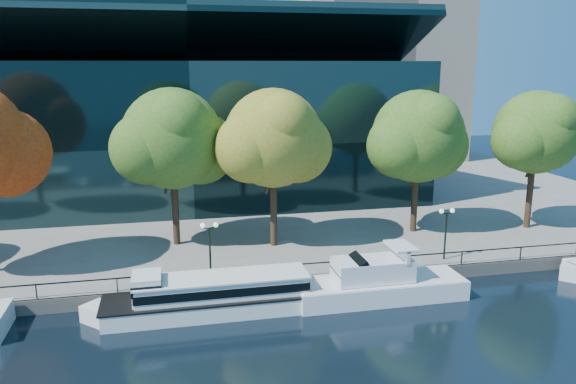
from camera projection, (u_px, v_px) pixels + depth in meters
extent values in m
plane|color=black|center=(275.00, 313.00, 36.39)|extent=(160.00, 160.00, 0.00)
cube|color=slate|center=(220.00, 187.00, 71.02)|extent=(90.00, 67.00, 1.00)
cube|color=#47443F|center=(267.00, 287.00, 39.19)|extent=(90.00, 0.25, 1.00)
cube|color=black|center=(266.00, 267.00, 39.05)|extent=(88.20, 0.08, 0.08)
cube|color=black|center=(266.00, 274.00, 39.16)|extent=(0.07, 0.07, 0.90)
cube|color=black|center=(187.00, 133.00, 64.22)|extent=(50.00, 24.00, 16.00)
cube|color=black|center=(185.00, 46.00, 58.28)|extent=(50.00, 17.14, 7.86)
cube|color=white|center=(215.00, 304.00, 36.36)|extent=(13.98, 3.39, 1.10)
cube|color=black|center=(215.00, 296.00, 36.23)|extent=(14.26, 3.46, 0.12)
cube|color=white|center=(102.00, 314.00, 34.90)|extent=(2.81, 2.81, 1.10)
cube|color=white|center=(222.00, 286.00, 36.20)|extent=(10.90, 2.78, 1.20)
cube|color=black|center=(222.00, 285.00, 36.18)|extent=(11.04, 2.85, 0.55)
cube|color=white|center=(222.00, 277.00, 36.05)|extent=(11.18, 2.92, 0.10)
cube|color=white|center=(147.00, 288.00, 35.15)|extent=(1.80, 2.38, 1.80)
cube|color=black|center=(147.00, 285.00, 35.10)|extent=(1.85, 2.44, 0.70)
cube|color=white|center=(380.00, 289.00, 38.44)|extent=(11.72, 3.35, 1.34)
cube|color=white|center=(297.00, 297.00, 37.22)|extent=(2.56, 2.56, 1.34)
cube|color=white|center=(380.00, 280.00, 38.29)|extent=(11.48, 3.28, 0.09)
cube|color=white|center=(373.00, 269.00, 37.98)|extent=(5.27, 2.51, 1.45)
cube|color=black|center=(351.00, 269.00, 37.64)|extent=(2.31, 2.41, 1.83)
cube|color=white|center=(401.00, 252.00, 38.16)|extent=(0.28, 2.61, 0.89)
cube|color=white|center=(401.00, 246.00, 38.06)|extent=(1.56, 2.61, 0.17)
cube|color=white|center=(574.00, 273.00, 41.71)|extent=(2.18, 2.18, 1.18)
sphere|color=#9B210C|center=(5.00, 153.00, 40.23)|extent=(6.41, 6.41, 6.41)
cylinder|color=black|center=(175.00, 203.00, 46.28)|extent=(0.56, 0.56, 7.10)
cylinder|color=black|center=(180.00, 169.00, 45.95)|extent=(1.15, 1.73, 3.56)
cylinder|color=black|center=(169.00, 174.00, 45.34)|extent=(1.05, 1.19, 3.18)
sphere|color=#32561B|center=(172.00, 139.00, 45.09)|extent=(8.18, 8.18, 8.18)
sphere|color=#32561B|center=(200.00, 148.00, 46.95)|extent=(6.13, 6.13, 6.13)
sphere|color=#32561B|center=(146.00, 148.00, 44.02)|extent=(5.72, 5.72, 5.72)
sphere|color=#32561B|center=(177.00, 123.00, 43.29)|extent=(4.91, 4.91, 4.91)
cylinder|color=black|center=(274.00, 203.00, 46.00)|extent=(0.56, 0.56, 7.16)
cylinder|color=black|center=(279.00, 169.00, 45.66)|extent=(1.15, 1.74, 3.59)
cylinder|color=black|center=(269.00, 174.00, 45.05)|extent=(1.06, 1.20, 3.21)
sphere|color=olive|center=(273.00, 138.00, 44.79)|extent=(7.95, 7.95, 7.95)
sphere|color=olive|center=(296.00, 147.00, 46.60)|extent=(5.96, 5.96, 5.96)
sphere|color=olive|center=(250.00, 148.00, 43.75)|extent=(5.56, 5.56, 5.56)
sphere|color=olive|center=(282.00, 123.00, 43.05)|extent=(4.77, 4.77, 4.77)
cylinder|color=black|center=(415.00, 194.00, 49.96)|extent=(0.56, 0.56, 6.86)
cylinder|color=black|center=(421.00, 164.00, 49.65)|extent=(1.12, 1.68, 3.44)
cylinder|color=black|center=(413.00, 168.00, 49.04)|extent=(1.03, 1.16, 3.07)
sphere|color=#32561B|center=(418.00, 136.00, 48.81)|extent=(8.06, 8.06, 8.06)
sphere|color=#32561B|center=(434.00, 145.00, 50.64)|extent=(6.04, 6.04, 6.04)
sphere|color=#32561B|center=(400.00, 145.00, 47.75)|extent=(5.64, 5.64, 5.64)
sphere|color=#32561B|center=(431.00, 122.00, 47.04)|extent=(4.83, 4.83, 4.83)
cylinder|color=black|center=(530.00, 190.00, 51.10)|extent=(0.56, 0.56, 7.03)
cylinder|color=black|center=(536.00, 160.00, 50.77)|extent=(1.14, 1.71, 3.52)
cylinder|color=black|center=(531.00, 164.00, 50.16)|extent=(1.05, 1.18, 3.15)
sphere|color=#32561B|center=(536.00, 132.00, 49.91)|extent=(7.41, 7.41, 7.41)
sphere|color=#32561B|center=(547.00, 140.00, 51.60)|extent=(5.56, 5.56, 5.56)
sphere|color=#32561B|center=(522.00, 140.00, 48.94)|extent=(5.19, 5.19, 5.19)
sphere|color=#32561B|center=(552.00, 119.00, 48.29)|extent=(4.45, 4.45, 4.45)
cylinder|color=black|center=(210.00, 253.00, 39.27)|extent=(0.14, 0.14, 3.60)
cube|color=black|center=(209.00, 228.00, 38.85)|extent=(0.90, 0.06, 0.06)
sphere|color=white|center=(203.00, 226.00, 38.71)|extent=(0.36, 0.36, 0.36)
sphere|color=white|center=(216.00, 225.00, 38.90)|extent=(0.36, 0.36, 0.36)
cylinder|color=black|center=(445.00, 237.00, 43.02)|extent=(0.14, 0.14, 3.60)
cube|color=black|center=(447.00, 213.00, 42.60)|extent=(0.90, 0.06, 0.06)
sphere|color=white|center=(442.00, 211.00, 42.46)|extent=(0.36, 0.36, 0.36)
sphere|color=white|center=(452.00, 211.00, 42.65)|extent=(0.36, 0.36, 0.36)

